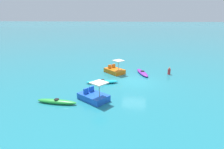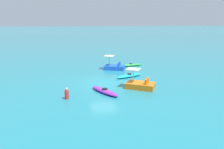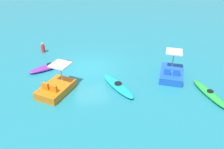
{
  "view_description": "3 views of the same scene",
  "coord_description": "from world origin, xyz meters",
  "px_view_note": "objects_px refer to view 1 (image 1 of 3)",
  "views": [
    {
      "loc": [
        -18.24,
        -0.78,
        6.4
      ],
      "look_at": [
        -0.05,
        2.4,
        0.64
      ],
      "focal_mm": 29.28,
      "sensor_mm": 36.0,
      "label": 1
    },
    {
      "loc": [
        18.29,
        -5.6,
        5.6
      ],
      "look_at": [
        -1.7,
        1.47,
        0.3
      ],
      "focal_mm": 33.47,
      "sensor_mm": 36.0,
      "label": 2
    },
    {
      "loc": [
        2.77,
        14.67,
        8.14
      ],
      "look_at": [
        -1.15,
        1.95,
        0.29
      ],
      "focal_mm": 36.09,
      "sensor_mm": 36.0,
      "label": 3
    }
  ],
  "objects_px": {
    "kayak_green": "(57,101)",
    "pedal_boat_orange": "(115,70)",
    "pedal_boat_blue": "(94,96)",
    "kayak_purple": "(142,73)",
    "person_near_shore": "(169,71)",
    "kayak_cyan": "(102,82)"
  },
  "relations": [
    {
      "from": "kayak_purple",
      "to": "pedal_boat_orange",
      "type": "distance_m",
      "value": 3.33
    },
    {
      "from": "pedal_boat_orange",
      "to": "pedal_boat_blue",
      "type": "distance_m",
      "value": 7.81
    },
    {
      "from": "kayak_purple",
      "to": "pedal_boat_orange",
      "type": "relative_size",
      "value": 1.18
    },
    {
      "from": "kayak_purple",
      "to": "pedal_boat_blue",
      "type": "distance_m",
      "value": 8.81
    },
    {
      "from": "kayak_cyan",
      "to": "pedal_boat_blue",
      "type": "distance_m",
      "value": 3.97
    },
    {
      "from": "kayak_green",
      "to": "pedal_boat_blue",
      "type": "height_order",
      "value": "pedal_boat_blue"
    },
    {
      "from": "pedal_boat_orange",
      "to": "pedal_boat_blue",
      "type": "relative_size",
      "value": 0.99
    },
    {
      "from": "kayak_purple",
      "to": "pedal_boat_orange",
      "type": "xyz_separation_m",
      "value": [
        -0.16,
        3.32,
        0.17
      ]
    },
    {
      "from": "kayak_cyan",
      "to": "kayak_green",
      "type": "xyz_separation_m",
      "value": [
        -5.08,
        2.46,
        -0.0
      ]
    },
    {
      "from": "kayak_purple",
      "to": "person_near_shore",
      "type": "bearing_deg",
      "value": -83.28
    },
    {
      "from": "kayak_green",
      "to": "person_near_shore",
      "type": "height_order",
      "value": "person_near_shore"
    },
    {
      "from": "kayak_cyan",
      "to": "kayak_purple",
      "type": "height_order",
      "value": "same"
    },
    {
      "from": "kayak_purple",
      "to": "person_near_shore",
      "type": "xyz_separation_m",
      "value": [
        0.37,
        -3.1,
        0.22
      ]
    },
    {
      "from": "pedal_boat_orange",
      "to": "kayak_cyan",
      "type": "bearing_deg",
      "value": 170.13
    },
    {
      "from": "kayak_green",
      "to": "kayak_purple",
      "type": "xyz_separation_m",
      "value": [
        9.07,
        -6.45,
        0.0
      ]
    },
    {
      "from": "kayak_green",
      "to": "pedal_boat_orange",
      "type": "bearing_deg",
      "value": -19.35
    },
    {
      "from": "pedal_boat_blue",
      "to": "person_near_shore",
      "type": "distance_m",
      "value": 10.8
    },
    {
      "from": "kayak_purple",
      "to": "kayak_cyan",
      "type": "bearing_deg",
      "value": 135.06
    },
    {
      "from": "person_near_shore",
      "to": "pedal_boat_orange",
      "type": "bearing_deg",
      "value": 94.64
    },
    {
      "from": "kayak_green",
      "to": "pedal_boat_blue",
      "type": "bearing_deg",
      "value": -67.23
    },
    {
      "from": "kayak_cyan",
      "to": "kayak_purple",
      "type": "bearing_deg",
      "value": -44.94
    },
    {
      "from": "kayak_purple",
      "to": "person_near_shore",
      "type": "relative_size",
      "value": 3.74
    }
  ]
}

